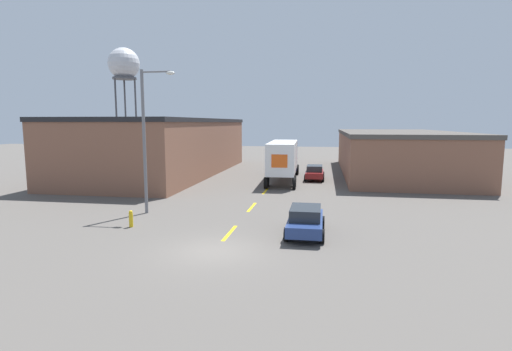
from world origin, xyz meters
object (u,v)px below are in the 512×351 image
Objects in this scene: parked_car_right_far at (315,172)px; water_tower at (124,65)px; fire_hydrant at (131,219)px; street_lamp at (147,133)px; semi_truck at (284,157)px; parked_car_right_near at (306,220)px.

parked_car_right_far is 38.51m from water_tower.
parked_car_right_far is at bearing 64.68° from fire_hydrant.
street_lamp is at bearing 97.34° from fire_hydrant.
parked_car_right_far is 22.49m from fire_hydrant.
semi_truck is 35.98m from water_tower.
street_lamp reaches higher than parked_car_right_near.
water_tower is 46.91m from fire_hydrant.
water_tower is (-30.28, 39.60, 13.86)m from parked_car_right_near.
parked_car_right_near is at bearing -18.46° from street_lamp.
water_tower reaches higher than fire_hydrant.
semi_truck is 0.74× the size of water_tower.
fire_hydrant is at bearing -82.66° from street_lamp.
water_tower reaches higher than parked_car_right_near.
street_lamp is (-7.00, -16.18, 2.75)m from semi_truck.
street_lamp is (-10.06, -16.91, 4.35)m from parked_car_right_far.
street_lamp is at bearing -120.75° from parked_car_right_far.
fire_hydrant is at bearing -115.32° from parked_car_right_far.
water_tower is at bearing 147.44° from parked_car_right_far.
street_lamp reaches higher than semi_truck.
semi_truck is 2.90× the size of parked_car_right_near.
water_tower is 1.93× the size of street_lamp.
semi_truck is 13.46× the size of fire_hydrant.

